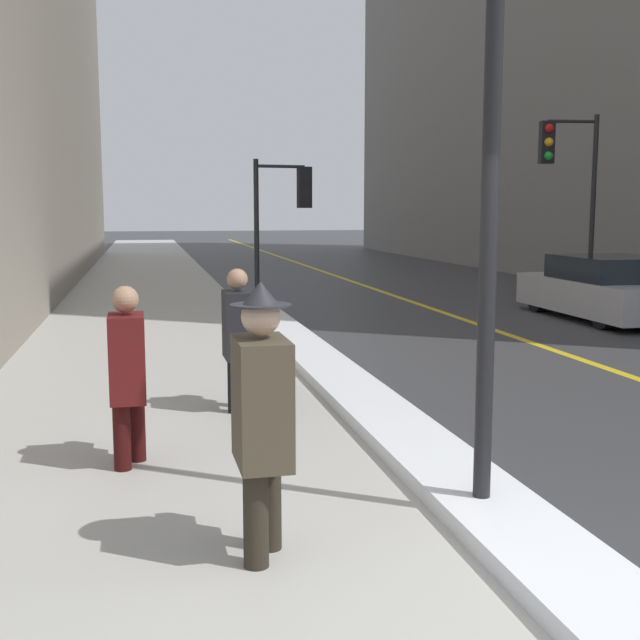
% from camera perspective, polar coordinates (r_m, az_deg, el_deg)
% --- Properties ---
extents(ground_plane, '(160.00, 160.00, 0.00)m').
position_cam_1_polar(ground_plane, '(4.70, 16.33, -19.39)').
color(ground_plane, '#38383A').
extents(sidewalk_slab, '(4.00, 80.00, 0.01)m').
position_cam_1_polar(sidewalk_slab, '(18.76, -12.05, 1.17)').
color(sidewalk_slab, '#B2AFA8').
rests_on(sidewalk_slab, ground).
extents(road_centre_stripe, '(0.16, 80.00, 0.00)m').
position_cam_1_polar(road_centre_stripe, '(19.72, 5.66, 1.61)').
color(road_centre_stripe, gold).
rests_on(road_centre_stripe, ground).
extents(snow_bank_curb, '(0.72, 14.82, 0.14)m').
position_cam_1_polar(snow_bank_curb, '(10.30, 0.75, -3.68)').
color(snow_bank_curb, white).
rests_on(snow_bank_curb, ground).
extents(lamp_post, '(0.28, 0.28, 4.41)m').
position_cam_1_polar(lamp_post, '(5.52, 12.12, 13.37)').
color(lamp_post, black).
rests_on(lamp_post, ground).
extents(traffic_light_near, '(1.31, 0.39, 3.22)m').
position_cam_1_polar(traffic_light_near, '(17.86, -2.32, 8.42)').
color(traffic_light_near, black).
rests_on(traffic_light_near, ground).
extents(traffic_light_far, '(1.31, 0.33, 4.17)m').
position_cam_1_polar(traffic_light_far, '(18.45, 17.09, 10.25)').
color(traffic_light_far, black).
rests_on(traffic_light_far, ground).
extents(pedestrian_in_fedora, '(0.37, 0.74, 1.71)m').
position_cam_1_polar(pedestrian_in_fedora, '(4.85, -4.19, -6.44)').
color(pedestrian_in_fedora, '#2A241B').
rests_on(pedestrian_in_fedora, ground).
extents(pedestrian_in_glasses, '(0.29, 0.70, 1.52)m').
position_cam_1_polar(pedestrian_in_glasses, '(6.80, -13.53, -3.31)').
color(pedestrian_in_glasses, '#340C0C').
rests_on(pedestrian_in_glasses, ground).
extents(pedestrian_with_shoulder_bag, '(0.29, 0.70, 1.52)m').
position_cam_1_polar(pedestrian_with_shoulder_bag, '(8.50, -5.86, -0.90)').
color(pedestrian_with_shoulder_bag, black).
rests_on(pedestrian_with_shoulder_bag, ground).
extents(parked_car_silver, '(1.96, 4.16, 1.24)m').
position_cam_1_polar(parked_car_silver, '(16.70, 19.83, 2.06)').
color(parked_car_silver, '#B2B2B7').
rests_on(parked_car_silver, ground).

